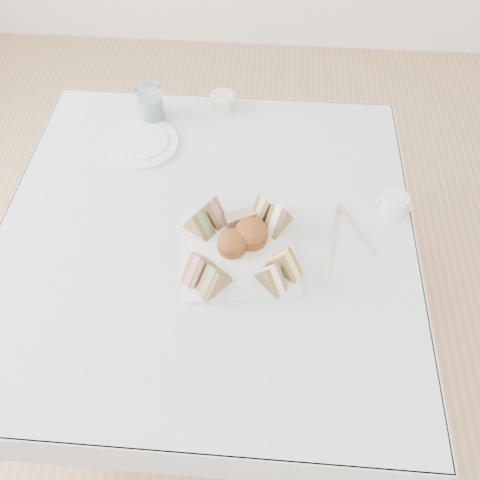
# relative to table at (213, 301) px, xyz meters

# --- Properties ---
(floor) EXTENTS (4.00, 4.00, 0.00)m
(floor) POSITION_rel_table_xyz_m (0.00, 0.00, -0.37)
(floor) COLOR #9E7751
(floor) RESTS_ON ground
(table) EXTENTS (0.90, 0.90, 0.74)m
(table) POSITION_rel_table_xyz_m (0.00, 0.00, 0.00)
(table) COLOR brown
(table) RESTS_ON floor
(tablecloth) EXTENTS (1.02, 1.02, 0.01)m
(tablecloth) POSITION_rel_table_xyz_m (0.00, 0.00, 0.37)
(tablecloth) COLOR #B2BAC7
(tablecloth) RESTS_ON table
(serving_plate) EXTENTS (0.29, 0.29, 0.01)m
(serving_plate) POSITION_rel_table_xyz_m (0.09, -0.06, 0.38)
(serving_plate) COLOR silver
(serving_plate) RESTS_ON tablecloth
(sandwich_fl_a) EXTENTS (0.09, 0.09, 0.07)m
(sandwich_fl_a) POSITION_rel_table_xyz_m (0.00, -0.14, 0.43)
(sandwich_fl_a) COLOR brown
(sandwich_fl_a) RESTS_ON serving_plate
(sandwich_fl_b) EXTENTS (0.08, 0.09, 0.07)m
(sandwich_fl_b) POSITION_rel_table_xyz_m (0.04, -0.16, 0.42)
(sandwich_fl_b) COLOR brown
(sandwich_fl_b) RESTS_ON serving_plate
(sandwich_fr_a) EXTENTS (0.09, 0.08, 0.07)m
(sandwich_fr_a) POSITION_rel_table_xyz_m (0.19, -0.11, 0.42)
(sandwich_fr_a) COLOR brown
(sandwich_fr_a) RESTS_ON serving_plate
(sandwich_fr_b) EXTENTS (0.08, 0.08, 0.07)m
(sandwich_fr_b) POSITION_rel_table_xyz_m (0.16, -0.15, 0.42)
(sandwich_fr_b) COLOR brown
(sandwich_fr_b) RESTS_ON serving_plate
(sandwich_bl_a) EXTENTS (0.09, 0.08, 0.07)m
(sandwich_bl_a) POSITION_rel_table_xyz_m (-0.01, -0.01, 0.42)
(sandwich_bl_a) COLOR brown
(sandwich_bl_a) RESTS_ON serving_plate
(sandwich_bl_b) EXTENTS (0.09, 0.08, 0.07)m
(sandwich_bl_b) POSITION_rel_table_xyz_m (0.02, 0.02, 0.42)
(sandwich_bl_b) COLOR brown
(sandwich_bl_b) RESTS_ON serving_plate
(sandwich_br_a) EXTENTS (0.08, 0.09, 0.08)m
(sandwich_br_a) POSITION_rel_table_xyz_m (0.17, 0.01, 0.43)
(sandwich_br_a) COLOR brown
(sandwich_br_a) RESTS_ON serving_plate
(sandwich_br_b) EXTENTS (0.08, 0.08, 0.07)m
(sandwich_br_b) POSITION_rel_table_xyz_m (0.14, 0.04, 0.42)
(sandwich_br_b) COLOR brown
(sandwich_br_b) RESTS_ON serving_plate
(scone_left) EXTENTS (0.07, 0.07, 0.05)m
(scone_left) POSITION_rel_table_xyz_m (0.07, -0.06, 0.41)
(scone_left) COLOR brown
(scone_left) RESTS_ON serving_plate
(scone_right) EXTENTS (0.11, 0.11, 0.05)m
(scone_right) POSITION_rel_table_xyz_m (0.11, -0.03, 0.41)
(scone_right) COLOR brown
(scone_right) RESTS_ON serving_plate
(pastry_slice) EXTENTS (0.08, 0.06, 0.03)m
(pastry_slice) POSITION_rel_table_xyz_m (0.08, 0.02, 0.41)
(pastry_slice) COLOR tan
(pastry_slice) RESTS_ON serving_plate
(side_plate) EXTENTS (0.26, 0.26, 0.01)m
(side_plate) POSITION_rel_table_xyz_m (-0.21, 0.28, 0.38)
(side_plate) COLOR silver
(side_plate) RESTS_ON tablecloth
(water_glass) EXTENTS (0.08, 0.08, 0.11)m
(water_glass) POSITION_rel_table_xyz_m (-0.20, 0.40, 0.43)
(water_glass) COLOR white
(water_glass) RESTS_ON tablecloth
(tea_strainer) EXTENTS (0.08, 0.08, 0.04)m
(tea_strainer) POSITION_rel_table_xyz_m (-0.00, 0.46, 0.40)
(tea_strainer) COLOR white
(tea_strainer) RESTS_ON tablecloth
(knife) EXTENTS (0.09, 0.16, 0.00)m
(knife) POSITION_rel_table_xyz_m (0.37, 0.03, 0.38)
(knife) COLOR white
(knife) RESTS_ON tablecloth
(fork) EXTENTS (0.05, 0.18, 0.00)m
(fork) POSITION_rel_table_xyz_m (0.31, -0.03, 0.38)
(fork) COLOR white
(fork) RESTS_ON tablecloth
(creamer_jug) EXTENTS (0.07, 0.07, 0.06)m
(creamer_jug) POSITION_rel_table_xyz_m (0.46, 0.09, 0.40)
(creamer_jug) COLOR silver
(creamer_jug) RESTS_ON tablecloth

